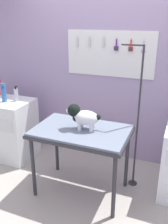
% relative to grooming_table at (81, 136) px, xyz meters
% --- Properties ---
extents(ground, '(4.40, 4.00, 0.04)m').
position_rel_grooming_table_xyz_m(ground, '(0.00, -0.28, -0.77)').
color(ground, '#B1ABA1').
extents(rear_wall_panel, '(4.00, 0.11, 2.30)m').
position_rel_grooming_table_xyz_m(rear_wall_panel, '(0.00, 1.00, 0.41)').
color(rear_wall_panel, '#A391B9').
rests_on(rear_wall_panel, ground).
extents(grooming_table, '(1.08, 0.70, 0.83)m').
position_rel_grooming_table_xyz_m(grooming_table, '(0.00, 0.00, 0.00)').
color(grooming_table, '#2D2D33').
rests_on(grooming_table, ground).
extents(grooming_arm, '(0.30, 0.11, 1.73)m').
position_rel_grooming_table_xyz_m(grooming_arm, '(0.55, 0.37, 0.06)').
color(grooming_arm, '#2D2D33').
rests_on(grooming_arm, ground).
extents(dog, '(0.40, 0.22, 0.29)m').
position_rel_grooming_table_xyz_m(dog, '(0.01, 0.01, 0.23)').
color(dog, white).
rests_on(dog, grooming_table).
extents(counter_left, '(0.80, 0.58, 0.88)m').
position_rel_grooming_table_xyz_m(counter_left, '(-1.37, 0.37, -0.31)').
color(counter_left, white).
rests_on(counter_left, ground).
extents(spray_bottle_tall, '(0.07, 0.07, 0.26)m').
position_rel_grooming_table_xyz_m(spray_bottle_tall, '(-1.30, 0.33, 0.25)').
color(spray_bottle_tall, '#2E68B3').
rests_on(spray_bottle_tall, counter_left).
extents(shampoo_bottle, '(0.06, 0.06, 0.22)m').
position_rel_grooming_table_xyz_m(shampoo_bottle, '(-1.17, 0.42, 0.23)').
color(shampoo_bottle, '#AFB5BD').
rests_on(shampoo_bottle, counter_left).
extents(detangler_spray, '(0.05, 0.05, 0.25)m').
position_rel_grooming_table_xyz_m(detangler_spray, '(-1.58, 0.58, 0.24)').
color(detangler_spray, '#CD5F62').
rests_on(detangler_spray, counter_left).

